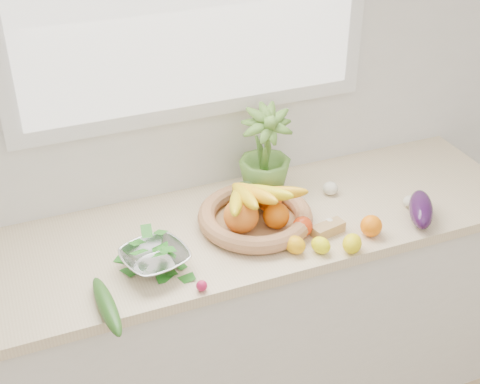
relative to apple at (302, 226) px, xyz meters
name	(u,v)px	position (x,y,z in m)	size (l,w,h in m)	color
back_wall	(192,77)	(-0.23, 0.44, 0.41)	(4.50, 0.02, 2.70)	white
counter_cabinet	(226,328)	(-0.23, 0.14, -0.51)	(2.20, 0.58, 0.86)	silver
countertop	(225,233)	(-0.23, 0.14, -0.06)	(2.24, 0.62, 0.04)	beige
orange_loose	(371,226)	(0.22, -0.09, 0.00)	(0.08, 0.08, 0.08)	orange
lemon_a	(321,245)	(0.01, -0.11, -0.01)	(0.06, 0.07, 0.06)	#F7F40D
lemon_b	(352,244)	(0.11, -0.14, 0.00)	(0.06, 0.08, 0.06)	yellow
lemon_c	(295,245)	(-0.07, -0.08, -0.01)	(0.06, 0.08, 0.06)	#F9AC0D
apple	(302,226)	(0.00, 0.00, 0.00)	(0.07, 0.07, 0.07)	red
ginger	(328,229)	(0.09, -0.02, -0.02)	(0.12, 0.05, 0.04)	tan
garlic_a	(410,202)	(0.44, 0.01, -0.01)	(0.05, 0.05, 0.04)	silver
garlic_b	(330,188)	(0.22, 0.20, -0.01)	(0.06, 0.06, 0.05)	white
garlic_c	(329,224)	(0.10, 0.00, -0.02)	(0.05, 0.05, 0.04)	silver
eggplant	(421,209)	(0.43, -0.07, 0.01)	(0.08, 0.22, 0.09)	#2D0F38
cucumber	(107,306)	(-0.70, -0.13, -0.01)	(0.05, 0.28, 0.05)	#2A5017
radish	(202,286)	(-0.41, -0.14, -0.02)	(0.04, 0.04, 0.04)	#BD1749
potted_herb	(265,152)	(-0.01, 0.30, 0.14)	(0.19, 0.19, 0.35)	#507D2D
fruit_basket	(254,211)	(-0.13, 0.12, 0.02)	(0.49, 0.49, 0.19)	tan
colander_with_spinach	(155,255)	(-0.52, 0.01, 0.02)	(0.25, 0.25, 0.11)	white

